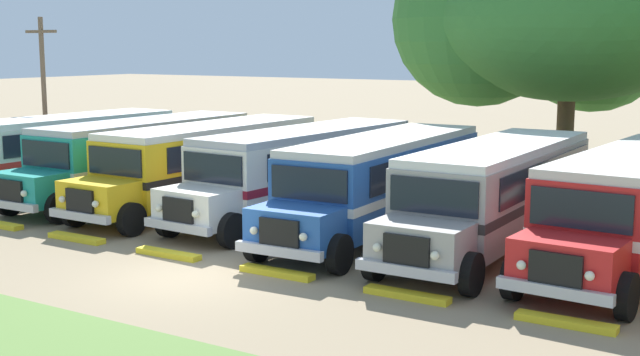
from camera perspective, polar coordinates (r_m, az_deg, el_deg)
name	(u,v)px	position (r m, az deg, el deg)	size (l,w,h in m)	color
ground_plane	(187,278)	(20.26, -9.16, -6.78)	(220.00, 220.00, 0.00)	#937F60
parked_bus_slot_0	(61,149)	(33.49, -17.40, 1.93)	(3.12, 10.90, 2.82)	silver
parked_bus_slot_1	(141,154)	(31.08, -12.19, 1.62)	(2.74, 10.85, 2.82)	teal
parked_bus_slot_2	(208,161)	(28.92, -7.69, 1.20)	(2.83, 10.86, 2.82)	yellow
parked_bus_slot_3	(303,167)	(27.12, -1.21, 0.76)	(3.24, 10.92, 2.82)	silver
parked_bus_slot_4	(382,179)	(24.77, 4.28, -0.05)	(3.02, 10.88, 2.82)	#23519E
parked_bus_slot_5	(497,189)	(23.39, 12.05, -0.77)	(2.72, 10.85, 2.82)	#9E9993
parked_bus_slot_6	(634,201)	(22.63, 20.80, -1.48)	(3.23, 10.92, 2.82)	red
curb_wheelstop_2	(76,238)	(24.70, -16.42, -3.98)	(2.00, 0.36, 0.15)	yellow
curb_wheelstop_3	(168,254)	(22.28, -10.39, -5.16)	(2.00, 0.36, 0.15)	yellow
curb_wheelstop_4	(277,273)	(20.18, -2.99, -6.51)	(2.00, 0.36, 0.15)	yellow
curb_wheelstop_5	(407,295)	(18.49, 6.00, -8.01)	(2.00, 0.36, 0.15)	yellow
curb_wheelstop_6	(566,322)	(17.35, 16.54, -9.50)	(2.00, 0.36, 0.15)	yellow
broad_shade_tree	(564,19)	(36.15, 16.47, 10.42)	(12.74, 13.42, 10.41)	brown
utility_pole	(44,92)	(36.85, -18.46, 5.63)	(1.80, 0.20, 6.70)	brown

